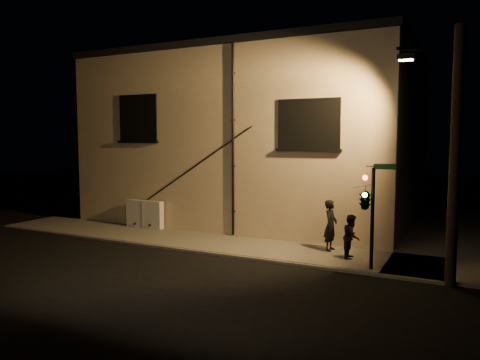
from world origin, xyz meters
The scene contains 8 objects.
ground centered at (0.00, 0.00, 0.00)m, with size 90.00×90.00×0.00m, color black.
sidewalk centered at (1.22, 4.39, 0.06)m, with size 21.00×16.00×0.12m.
building centered at (-3.00, 8.99, 4.40)m, with size 16.20×12.23×8.80m.
utility_cabinet centered at (-6.48, 2.70, 0.78)m, with size 1.99×0.34×1.31m, color silver.
pedestrian_a centered at (2.79, 2.20, 1.09)m, with size 0.71×0.47×1.95m, color black.
pedestrian_b centered at (3.78, 1.40, 0.91)m, with size 0.77×0.60×1.58m, color black.
traffic_signal centered at (4.50, 0.19, 2.46)m, with size 1.33×2.06×3.48m.
streetlamp_pole centered at (7.02, 0.02, 4.04)m, with size 2.05×1.40×7.68m.
Camera 1 is at (7.63, -15.11, 4.43)m, focal length 35.00 mm.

